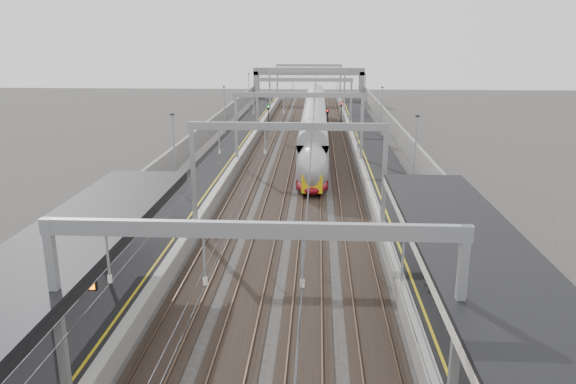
# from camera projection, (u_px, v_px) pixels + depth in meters

# --- Properties ---
(platform_left) EXTENTS (4.00, 120.00, 1.00)m
(platform_left) POSITION_uv_depth(u_px,v_px,m) (225.00, 156.00, 60.39)
(platform_left) COLOR black
(platform_left) RESTS_ON ground
(platform_right) EXTENTS (4.00, 120.00, 1.00)m
(platform_right) POSITION_uv_depth(u_px,v_px,m) (375.00, 158.00, 59.57)
(platform_right) COLOR black
(platform_right) RESTS_ON ground
(tracks) EXTENTS (11.40, 140.00, 0.20)m
(tracks) POSITION_uv_depth(u_px,v_px,m) (299.00, 161.00, 60.10)
(tracks) COLOR black
(tracks) RESTS_ON ground
(overhead_line) EXTENTS (13.00, 140.00, 6.60)m
(overhead_line) POSITION_uv_depth(u_px,v_px,m) (302.00, 97.00, 64.83)
(overhead_line) COLOR gray
(overhead_line) RESTS_ON platform_left
(canopy_left) EXTENTS (4.40, 30.00, 4.24)m
(canopy_left) POSITION_uv_depth(u_px,v_px,m) (19.00, 280.00, 18.75)
(canopy_left) COLOR black
(canopy_left) RESTS_ON platform_left
(canopy_right) EXTENTS (4.40, 30.00, 4.24)m
(canopy_right) POSITION_uv_depth(u_px,v_px,m) (507.00, 291.00, 17.92)
(canopy_right) COLOR black
(canopy_right) RESTS_ON platform_right
(overbridge) EXTENTS (22.00, 2.20, 6.90)m
(overbridge) POSITION_uv_depth(u_px,v_px,m) (309.00, 76.00, 111.60)
(overbridge) COLOR gray
(overbridge) RESTS_ON ground
(wall_left) EXTENTS (0.30, 120.00, 3.20)m
(wall_left) POSITION_uv_depth(u_px,v_px,m) (195.00, 146.00, 60.26)
(wall_left) COLOR gray
(wall_left) RESTS_ON ground
(wall_right) EXTENTS (0.30, 120.00, 3.20)m
(wall_right) POSITION_uv_depth(u_px,v_px,m) (406.00, 148.00, 59.11)
(wall_right) COLOR gray
(wall_right) RESTS_ON ground
(train) EXTENTS (2.74, 50.00, 4.34)m
(train) POSITION_uv_depth(u_px,v_px,m) (314.00, 129.00, 67.73)
(train) COLOR maroon
(train) RESTS_ON ground
(bench) EXTENTS (1.05, 1.86, 0.93)m
(bench) POSITION_uv_depth(u_px,v_px,m) (434.00, 277.00, 27.47)
(bench) COLOR black
(bench) RESTS_ON platform_right
(signal_green) EXTENTS (0.32, 0.32, 3.48)m
(signal_green) POSITION_uv_depth(u_px,v_px,m) (268.00, 112.00, 80.33)
(signal_green) COLOR black
(signal_green) RESTS_ON ground
(signal_red_near) EXTENTS (0.32, 0.32, 3.48)m
(signal_red_near) POSITION_uv_depth(u_px,v_px,m) (327.00, 117.00, 75.92)
(signal_red_near) COLOR black
(signal_red_near) RESTS_ON ground
(signal_red_far) EXTENTS (0.32, 0.32, 3.48)m
(signal_red_far) POSITION_uv_depth(u_px,v_px,m) (341.00, 109.00, 84.01)
(signal_red_far) COLOR black
(signal_red_far) RESTS_ON ground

